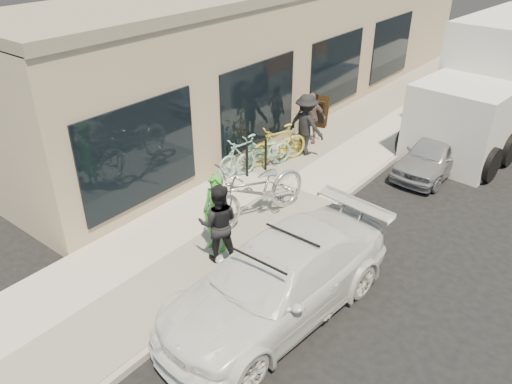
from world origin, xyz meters
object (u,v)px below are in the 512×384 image
Objects in this scene: sedan_silver at (434,155)px; cruiser_bike_b at (264,152)px; cruiser_bike_a at (244,155)px; bystander_a at (306,125)px; woman_rider at (217,213)px; tandem_bike at (257,191)px; man_standing at (219,223)px; moving_truck at (502,85)px; sandwich_board at (318,112)px; bike_rack at (256,154)px; cruiser_bike_c at (279,144)px; bystander_b at (311,118)px; sedan_white at (277,280)px.

cruiser_bike_b is at bearing -138.36° from sedan_silver.
cruiser_bike_a is at bearing -102.96° from cruiser_bike_b.
woman_rider is at bearing 106.77° from bystander_a.
tandem_bike is at bearing -110.45° from sedan_silver.
woman_rider is at bearing -82.18° from man_standing.
sandwich_board is at bearing -137.78° from moving_truck.
cruiser_bike_a is at bearing 149.07° from tandem_bike.
tandem_bike reaches higher than sandwich_board.
moving_truck reaches higher than tandem_bike.
sedan_silver is at bearing 42.54° from bike_rack.
cruiser_bike_c is at bearing 83.41° from cruiser_bike_a.
sandwich_board is 0.62× the size of bystander_b.
sedan_silver is 4.40m from cruiser_bike_b.
bike_rack is 4.92m from sedan_white.
cruiser_bike_b is (-1.43, 3.37, -0.35)m from woman_rider.
sedan_white is 2.00m from woman_rider.
sandwich_board is 0.35× the size of tandem_bike.
moving_truck reaches higher than cruiser_bike_b.
sandwich_board is at bearing -112.81° from man_standing.
bystander_a reaches higher than cruiser_bike_b.
bike_rack is 0.13× the size of moving_truck.
sandwich_board reaches higher than sedan_silver.
sedan_white is 2.74m from tandem_bike.
woman_rider is 1.02× the size of man_standing.
cruiser_bike_c is at bearing 101.10° from woman_rider.
bystander_a is (0.79, -1.89, 0.37)m from sandwich_board.
cruiser_bike_b reaches higher than bike_rack.
cruiser_bike_a is (-0.28, -0.16, -0.06)m from bike_rack.
cruiser_bike_c is (0.33, 1.04, 0.03)m from cruiser_bike_a.
sandwich_board is at bearing 97.65° from bike_rack.
bystander_a is at bearing 80.44° from bike_rack.
bystander_a is at bearing 94.61° from cruiser_bike_b.
tandem_bike is 1.57m from man_standing.
bystander_a reaches higher than sedan_silver.
cruiser_bike_a reaches higher than sedan_silver.
sandwich_board is at bearing 97.81° from woman_rider.
bystander_b is at bearing -126.23° from moving_truck.
moving_truck is at bearing 93.24° from sedan_white.
moving_truck is 7.20m from cruiser_bike_c.
man_standing is at bearing -62.75° from bike_rack.
woman_rider is (1.43, -3.04, 0.26)m from bike_rack.
sandwich_board is 0.58× the size of man_standing.
bystander_a is at bearing -154.28° from sedan_silver.
cruiser_bike_a is (-3.60, 3.48, -0.03)m from sedan_white.
bystander_b is (-1.72, 5.80, -0.06)m from man_standing.
bike_rack is at bearing 141.11° from tandem_bike.
cruiser_bike_b is (0.28, 0.49, -0.03)m from cruiser_bike_a.
woman_rider reaches higher than man_standing.
sedan_white is (3.81, -7.30, 0.05)m from sandwich_board.
man_standing is 0.91× the size of cruiser_bike_b.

